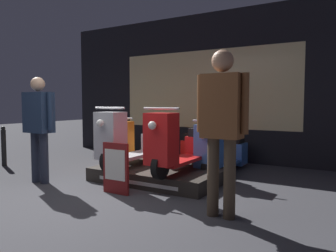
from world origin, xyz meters
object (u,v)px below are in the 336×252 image
at_px(scooter_backrow_1, 178,148).
at_px(scooter_backrow_2, 222,152).
at_px(person_right_browsing, 222,119).
at_px(scooter_display_right, 182,146).
at_px(person_left_browsing, 39,120).
at_px(price_sign_board, 116,168).
at_px(scooter_backrow_0, 139,145).
at_px(street_bollard, 4,146).
at_px(scooter_display_left, 134,142).

distance_m(scooter_backrow_1, scooter_backrow_2, 0.90).
bearing_deg(person_right_browsing, scooter_display_right, 135.81).
height_order(scooter_backrow_1, person_left_browsing, person_left_browsing).
bearing_deg(scooter_backrow_1, price_sign_board, -86.56).
height_order(scooter_backrow_0, street_bollard, scooter_backrow_0).
bearing_deg(scooter_display_left, scooter_display_right, 0.00).
relative_size(scooter_backrow_2, person_left_browsing, 1.05).
bearing_deg(person_right_browsing, scooter_backrow_0, 141.39).
height_order(scooter_backrow_2, street_bollard, scooter_backrow_2).
bearing_deg(price_sign_board, person_left_browsing, -175.09).
bearing_deg(street_bollard, scooter_backrow_1, 26.60).
distance_m(scooter_backrow_2, person_left_browsing, 3.09).
bearing_deg(scooter_display_right, person_right_browsing, -44.19).
distance_m(scooter_display_right, person_left_browsing, 2.25).
distance_m(scooter_display_right, street_bollard, 3.79).
height_order(scooter_backrow_1, price_sign_board, scooter_backrow_1).
distance_m(scooter_display_left, price_sign_board, 0.98).
distance_m(scooter_backrow_0, person_right_browsing, 3.40).
distance_m(person_left_browsing, street_bollard, 1.95).
relative_size(scooter_display_right, price_sign_board, 2.46).
bearing_deg(scooter_display_left, scooter_backrow_2, 43.60).
relative_size(price_sign_board, street_bollard, 0.89).
distance_m(scooter_display_left, person_right_browsing, 2.23).
height_order(scooter_backrow_1, scooter_backrow_2, same).
bearing_deg(scooter_display_left, street_bollard, -170.56).
bearing_deg(price_sign_board, scooter_display_right, 58.04).
bearing_deg(scooter_backrow_2, person_left_browsing, -136.71).
xyz_separation_m(scooter_backrow_2, person_left_browsing, (-2.21, -2.08, 0.59)).
relative_size(scooter_backrow_0, scooter_backrow_2, 1.00).
bearing_deg(scooter_backrow_0, person_left_browsing, -101.25).
distance_m(person_right_browsing, street_bollard, 4.87).
relative_size(person_right_browsing, street_bollard, 2.30).
bearing_deg(scooter_backrow_2, person_right_browsing, -68.70).
relative_size(scooter_backrow_0, price_sign_board, 2.46).
relative_size(scooter_display_right, scooter_backrow_1, 1.00).
height_order(scooter_backrow_2, person_left_browsing, person_left_browsing).
bearing_deg(person_right_browsing, scooter_backrow_1, 129.39).
bearing_deg(scooter_backrow_0, street_bollard, -144.79).
bearing_deg(scooter_backrow_0, scooter_display_right, -34.35).
bearing_deg(scooter_display_right, scooter_backrow_0, 145.65).
xyz_separation_m(scooter_display_right, person_left_browsing, (-1.98, -1.01, 0.38)).
distance_m(scooter_display_right, scooter_backrow_1, 1.28).
bearing_deg(scooter_display_right, scooter_display_left, 180.00).
xyz_separation_m(scooter_backrow_0, price_sign_board, (1.01, -1.96, -0.03)).
xyz_separation_m(scooter_backrow_1, street_bollard, (-3.09, -1.55, 0.00)).
bearing_deg(person_left_browsing, scooter_backrow_0, 78.75).
bearing_deg(price_sign_board, scooter_backrow_1, 93.44).
height_order(scooter_backrow_0, scooter_backrow_2, same).
xyz_separation_m(scooter_display_left, street_bollard, (-2.86, -0.48, -0.21)).
xyz_separation_m(scooter_backrow_2, price_sign_board, (-0.78, -1.96, -0.03)).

